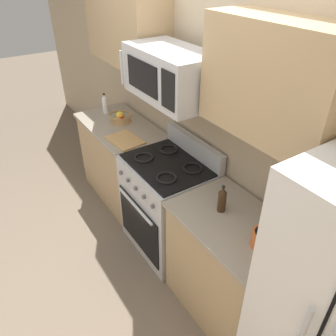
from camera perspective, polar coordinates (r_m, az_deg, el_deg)
name	(u,v)px	position (r m, az deg, el deg)	size (l,w,h in m)	color
ground_plane	(111,268)	(3.22, -9.64, -16.57)	(16.00, 16.00, 0.00)	#6B5B4C
wall_back	(205,113)	(2.84, 6.37, 9.41)	(8.00, 0.10, 2.60)	tan
counter_left	(122,161)	(3.76, -7.79, 1.12)	(1.07, 0.61, 0.91)	tan
range_oven	(168,205)	(3.09, -0.03, -6.30)	(0.76, 0.65, 1.09)	#B2B5BA
counter_right	(228,266)	(2.64, 10.23, -16.17)	(0.88, 0.61, 0.91)	tan
microwave	(171,74)	(2.51, 0.49, 15.75)	(0.75, 0.44, 0.36)	#B2B5BA
upper_cabinets_left	(126,27)	(3.31, -7.18, 22.74)	(1.06, 0.34, 0.64)	tan
upper_cabinets_right	(276,81)	(1.95, 17.96, 13.90)	(0.87, 0.34, 0.64)	tan
utensil_crock	(265,239)	(2.15, 16.22, -11.53)	(0.16, 0.16, 0.34)	#D1662D
fruit_basket	(120,117)	(3.58, -8.15, 8.56)	(0.24, 0.24, 0.11)	#9E7A4C
cutting_board	(125,140)	(3.21, -7.40, 4.76)	(0.35, 0.25, 0.02)	tan
bottle_vinegar	(105,104)	(3.81, -10.74, 10.70)	(0.06, 0.06, 0.22)	silver
bottle_soy	(222,200)	(2.32, 9.23, -5.35)	(0.06, 0.06, 0.21)	#382314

